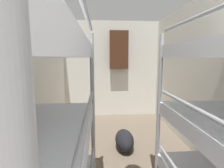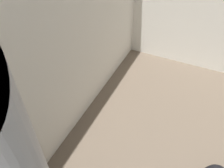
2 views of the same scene
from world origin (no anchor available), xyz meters
The scene contains 0 objects.
Camera 2 is at (-0.28, 2.25, 1.70)m, focal length 35.00 mm.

